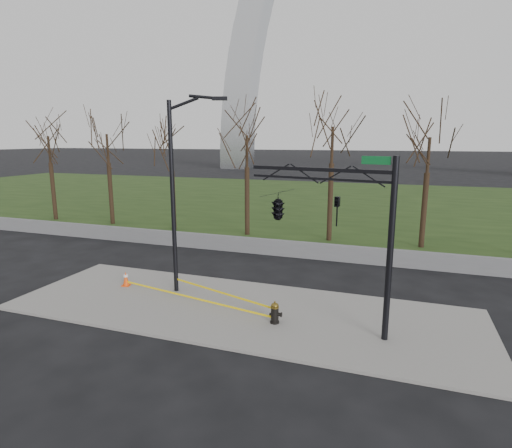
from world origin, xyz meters
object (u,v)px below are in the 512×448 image
(street_light, at_px, (178,184))
(traffic_signal_mast, at_px, (297,208))
(fire_hydrant, at_px, (275,313))
(traffic_cone, at_px, (126,279))

(street_light, height_order, traffic_signal_mast, street_light)
(traffic_signal_mast, bearing_deg, fire_hydrant, -115.05)
(traffic_cone, relative_size, street_light, 0.08)
(traffic_signal_mast, bearing_deg, traffic_cone, -173.00)
(fire_hydrant, height_order, traffic_cone, fire_hydrant)
(fire_hydrant, distance_m, traffic_cone, 7.50)
(fire_hydrant, relative_size, traffic_cone, 1.23)
(fire_hydrant, height_order, street_light, street_light)
(traffic_cone, xyz_separation_m, street_light, (2.64, 0.27, 4.27))
(street_light, bearing_deg, traffic_cone, 167.85)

